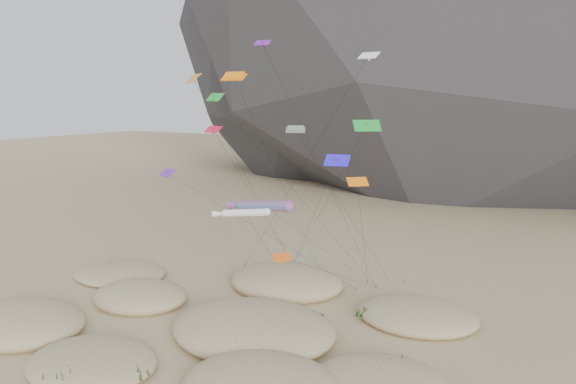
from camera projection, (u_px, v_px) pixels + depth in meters
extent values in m
plane|color=#CCB789|center=(202.00, 344.00, 51.36)|extent=(500.00, 500.00, 0.00)
ellipsoid|color=#2B2B30|center=(348.00, 25.00, 168.12)|extent=(136.20, 127.83, 116.00)
ellipsoid|color=#CCB789|center=(22.00, 323.00, 54.19)|extent=(12.93, 10.99, 3.45)
ellipsoid|color=#CCB789|center=(92.00, 363.00, 46.66)|extent=(11.47, 9.75, 2.39)
ellipsoid|color=#CCB789|center=(140.00, 296.00, 61.87)|extent=(10.91, 9.27, 2.92)
ellipsoid|color=#CCB789|center=(253.00, 329.00, 52.79)|extent=(16.07, 13.66, 3.56)
ellipsoid|color=#CCB789|center=(384.00, 383.00, 43.31)|extent=(11.07, 9.41, 2.21)
ellipsoid|color=#CCB789|center=(287.00, 282.00, 66.32)|extent=(13.72, 11.66, 3.53)
ellipsoid|color=#CCB789|center=(417.00, 315.00, 56.70)|extent=(12.15, 10.33, 2.58)
ellipsoid|color=#CCB789|center=(120.00, 273.00, 70.84)|extent=(12.16, 10.33, 2.02)
ellipsoid|color=black|center=(22.00, 324.00, 53.63)|extent=(2.73, 2.34, 0.82)
ellipsoid|color=black|center=(38.00, 325.00, 53.72)|extent=(2.12, 1.82, 0.64)
ellipsoid|color=black|center=(64.00, 381.00, 43.45)|extent=(2.43, 2.08, 0.73)
ellipsoid|color=black|center=(132.00, 376.00, 44.43)|extent=(2.02, 1.73, 0.61)
ellipsoid|color=black|center=(270.00, 369.00, 44.56)|extent=(3.17, 2.71, 0.95)
ellipsoid|color=black|center=(145.00, 289.00, 63.78)|extent=(2.70, 2.31, 0.81)
ellipsoid|color=black|center=(165.00, 299.00, 60.85)|extent=(2.45, 2.09, 0.73)
ellipsoid|color=black|center=(246.00, 327.00, 52.54)|extent=(3.72, 3.18, 1.12)
ellipsoid|color=black|center=(308.00, 321.00, 54.23)|extent=(2.52, 2.16, 0.76)
ellipsoid|color=black|center=(220.00, 334.00, 51.35)|extent=(2.87, 2.46, 0.86)
ellipsoid|color=black|center=(394.00, 369.00, 45.40)|extent=(2.17, 1.86, 0.65)
ellipsoid|color=black|center=(272.00, 286.00, 64.19)|extent=(2.95, 2.52, 0.89)
ellipsoid|color=black|center=(292.00, 289.00, 63.47)|extent=(2.70, 2.31, 0.81)
ellipsoid|color=black|center=(400.00, 311.00, 57.45)|extent=(2.30, 1.97, 0.69)
ellipsoid|color=black|center=(370.00, 316.00, 56.56)|extent=(2.07, 1.77, 0.62)
ellipsoid|color=black|center=(111.00, 270.00, 71.93)|extent=(2.30, 1.97, 0.69)
ellipsoid|color=black|center=(121.00, 279.00, 68.78)|extent=(1.69, 1.45, 0.51)
cylinder|color=#3F2D1E|center=(300.00, 276.00, 70.48)|extent=(0.08, 0.08, 0.30)
cylinder|color=#3F2D1E|center=(314.00, 276.00, 70.75)|extent=(0.08, 0.08, 0.30)
cylinder|color=#3F2D1E|center=(356.00, 288.00, 66.02)|extent=(0.08, 0.08, 0.30)
cylinder|color=#3F2D1E|center=(376.00, 286.00, 66.65)|extent=(0.08, 0.08, 0.30)
cylinder|color=#3F2D1E|center=(368.00, 281.00, 68.60)|extent=(0.08, 0.08, 0.30)
cylinder|color=#3F2D1E|center=(290.00, 269.00, 73.51)|extent=(0.08, 0.08, 0.30)
cylinder|color=#3F2D1E|center=(405.00, 282.00, 68.42)|extent=(0.08, 0.08, 0.30)
cylinder|color=#3F2D1E|center=(245.00, 265.00, 75.30)|extent=(0.08, 0.08, 0.30)
cylinder|color=#FB1A35|center=(264.00, 206.00, 61.47)|extent=(6.92, 1.98, 1.93)
sphere|color=#FB1A35|center=(289.00, 207.00, 59.53)|extent=(1.30, 1.30, 1.30)
cone|color=#FB1A35|center=(238.00, 205.00, 63.61)|extent=(2.90, 1.41, 1.39)
cylinder|color=black|center=(314.00, 243.00, 66.61)|extent=(6.17, 13.16, 10.63)
cylinder|color=white|center=(245.00, 213.00, 55.66)|extent=(4.57, 1.93, 1.03)
sphere|color=white|center=(267.00, 212.00, 55.14)|extent=(0.76, 0.76, 0.76)
cone|color=white|center=(221.00, 214.00, 56.23)|extent=(1.95, 1.12, 0.77)
cylinder|color=black|center=(267.00, 249.00, 63.01)|extent=(2.81, 13.36, 11.04)
cube|color=orange|center=(234.00, 77.00, 63.07)|extent=(2.93, 1.22, 0.85)
cube|color=orange|center=(234.00, 75.00, 63.04)|extent=(2.49, 0.95, 0.83)
cylinder|color=black|center=(280.00, 181.00, 68.01)|extent=(6.37, 10.15, 24.59)
cube|color=#DC4317|center=(296.00, 130.00, 55.27)|extent=(2.07, 1.56, 0.55)
cube|color=#DC4317|center=(296.00, 128.00, 55.24)|extent=(1.74, 1.28, 0.54)
cylinder|color=black|center=(348.00, 215.00, 61.79)|extent=(5.69, 14.46, 19.17)
cube|color=#721B9E|center=(263.00, 43.00, 58.06)|extent=(1.81, 1.11, 0.61)
cube|color=#721B9E|center=(263.00, 44.00, 58.09)|extent=(0.22, 0.19, 0.59)
cylinder|color=black|center=(323.00, 173.00, 62.36)|extent=(9.66, 9.84, 27.88)
cube|color=green|center=(367.00, 126.00, 54.80)|extent=(2.92, 2.53, 1.09)
cube|color=green|center=(367.00, 127.00, 54.83)|extent=(0.46, 0.47, 0.89)
cylinder|color=black|center=(323.00, 208.00, 64.17)|extent=(14.09, 10.28, 19.57)
cube|color=#281CF0|center=(337.00, 160.00, 48.47)|extent=(2.29, 1.31, 0.94)
cube|color=#281CF0|center=(337.00, 162.00, 48.50)|extent=(0.30, 0.36, 0.72)
cylinder|color=black|center=(309.00, 226.00, 61.00)|extent=(14.29, 17.97, 16.92)
cube|color=#651EB0|center=(167.00, 173.00, 63.32)|extent=(2.36, 1.79, 0.74)
cube|color=#651EB0|center=(167.00, 174.00, 63.34)|extent=(0.31, 0.28, 0.72)
cylinder|color=black|center=(264.00, 232.00, 64.68)|extent=(18.85, 10.70, 13.90)
cube|color=#CE5313|center=(281.00, 257.00, 54.17)|extent=(1.84, 1.74, 0.73)
cube|color=#CE5313|center=(281.00, 259.00, 54.20)|extent=(0.32, 0.32, 0.57)
cylinder|color=black|center=(334.00, 274.00, 60.42)|extent=(4.35, 15.42, 7.03)
cube|color=orange|center=(193.00, 78.00, 61.21)|extent=(2.78, 2.53, 1.01)
cube|color=orange|center=(193.00, 80.00, 61.24)|extent=(0.43, 0.43, 0.85)
cylinder|color=black|center=(250.00, 185.00, 65.85)|extent=(7.91, 10.34, 24.36)
cube|color=orange|center=(357.00, 182.00, 52.52)|extent=(2.16, 2.03, 0.74)
cube|color=orange|center=(357.00, 183.00, 52.54)|extent=(0.32, 0.32, 0.67)
cylinder|color=black|center=(363.00, 238.00, 60.57)|extent=(3.78, 13.78, 14.49)
cube|color=white|center=(369.00, 55.00, 52.41)|extent=(2.05, 1.32, 0.67)
cube|color=white|center=(369.00, 57.00, 52.44)|extent=(0.25, 0.21, 0.66)
cylinder|color=black|center=(296.00, 179.00, 63.87)|extent=(20.76, 10.23, 26.17)
cube|color=red|center=(213.00, 129.00, 58.26)|extent=(1.90, 1.14, 0.66)
cube|color=red|center=(213.00, 131.00, 58.29)|extent=(0.23, 0.21, 0.63)
cylinder|color=black|center=(261.00, 210.00, 64.38)|extent=(3.80, 12.53, 19.02)
cube|color=green|center=(215.00, 97.00, 60.51)|extent=(2.19, 1.38, 0.88)
cube|color=green|center=(215.00, 99.00, 60.54)|extent=(0.30, 0.35, 0.68)
cylinder|color=black|center=(299.00, 197.00, 63.59)|extent=(15.02, 10.97, 22.32)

